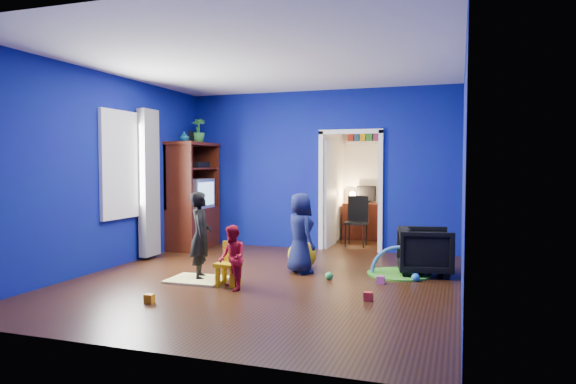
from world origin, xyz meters
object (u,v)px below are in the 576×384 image
(vase, at_px, (184,137))
(study_desk, at_px, (365,221))
(child_black, at_px, (201,236))
(kid_chair, at_px, (228,266))
(child_navy, at_px, (300,233))
(toddler_red, at_px, (232,258))
(crt_tv, at_px, (195,193))
(folding_chair, at_px, (356,222))
(tv_armoire, at_px, (193,196))
(play_mat, at_px, (399,274))
(armchair, at_px, (425,251))
(hopper_ball, at_px, (302,255))

(vase, relative_size, study_desk, 0.21)
(child_black, height_order, kid_chair, child_black)
(child_navy, bearing_deg, study_desk, -49.09)
(toddler_red, relative_size, crt_tv, 1.15)
(child_navy, xyz_separation_m, folding_chair, (0.29, 2.68, -0.11))
(tv_armoire, xyz_separation_m, folding_chair, (2.82, 1.21, -0.52))
(toddler_red, xyz_separation_m, play_mat, (1.85, 1.55, -0.39))
(child_black, relative_size, kid_chair, 2.37)
(tv_armoire, xyz_separation_m, crt_tv, (0.04, 0.00, 0.04))
(play_mat, bearing_deg, tv_armoire, 163.56)
(folding_chair, bearing_deg, vase, -151.76)
(child_black, height_order, crt_tv, crt_tv)
(toddler_red, relative_size, kid_chair, 1.61)
(child_black, bearing_deg, armchair, -90.57)
(child_black, bearing_deg, study_desk, -42.49)
(crt_tv, relative_size, study_desk, 0.80)
(vase, bearing_deg, toddler_red, -49.68)
(armchair, relative_size, child_black, 0.62)
(armchair, relative_size, kid_chair, 1.47)
(hopper_ball, bearing_deg, armchair, 6.64)
(child_navy, relative_size, kid_chair, 2.29)
(tv_armoire, distance_m, hopper_ball, 2.87)
(crt_tv, xyz_separation_m, kid_chair, (1.85, -2.50, -0.77))
(crt_tv, distance_m, study_desk, 3.59)
(study_desk, bearing_deg, toddler_red, -99.13)
(child_navy, height_order, study_desk, child_navy)
(child_navy, xyz_separation_m, study_desk, (0.29, 3.64, -0.20))
(toddler_red, height_order, crt_tv, crt_tv)
(armchair, bearing_deg, hopper_ball, 86.47)
(crt_tv, height_order, hopper_ball, crt_tv)
(vase, distance_m, crt_tv, 1.08)
(play_mat, bearing_deg, study_desk, 107.84)
(vase, xyz_separation_m, play_mat, (3.89, -0.85, -2.04))
(child_navy, xyz_separation_m, hopper_ball, (-0.05, 0.25, -0.36))
(crt_tv, xyz_separation_m, folding_chair, (2.78, 1.21, -0.56))
(armchair, height_order, play_mat, armchair)
(vase, height_order, folding_chair, vase)
(child_navy, bearing_deg, armchair, -119.63)
(child_navy, relative_size, study_desk, 1.30)
(child_black, relative_size, play_mat, 1.34)
(armchair, relative_size, tv_armoire, 0.37)
(crt_tv, distance_m, folding_chair, 3.09)
(child_navy, relative_size, folding_chair, 1.25)
(vase, relative_size, kid_chair, 0.37)
(play_mat, bearing_deg, hopper_ball, -177.37)
(armchair, bearing_deg, vase, 70.32)
(hopper_ball, bearing_deg, crt_tv, 153.61)
(study_desk, bearing_deg, child_black, -107.92)
(hopper_ball, bearing_deg, child_navy, -78.69)
(vase, relative_size, tv_armoire, 0.09)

